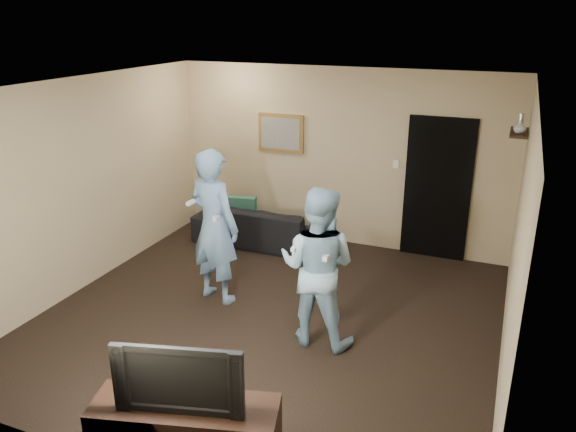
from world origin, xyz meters
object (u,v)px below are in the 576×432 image
at_px(wii_player_right, 317,267).
at_px(television, 182,373).
at_px(sofa, 261,225).
at_px(tv_console, 186,432).
at_px(wii_player_left, 214,226).

bearing_deg(wii_player_right, television, -100.07).
distance_m(sofa, tv_console, 4.40).
distance_m(tv_console, wii_player_left, 2.73).
relative_size(television, wii_player_right, 0.57).
xyz_separation_m(television, wii_player_right, (0.35, 2.00, 0.06)).
relative_size(sofa, television, 2.05).
bearing_deg(wii_player_left, wii_player_right, -16.17).
bearing_deg(television, tv_console, 164.68).
relative_size(wii_player_left, wii_player_right, 1.10).
relative_size(sofa, wii_player_right, 1.17).
xyz_separation_m(tv_console, wii_player_left, (-1.08, 2.41, 0.69)).
relative_size(tv_console, wii_player_left, 0.77).
height_order(tv_console, television, television).
bearing_deg(tv_console, wii_player_left, 98.79).
relative_size(television, wii_player_left, 0.52).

